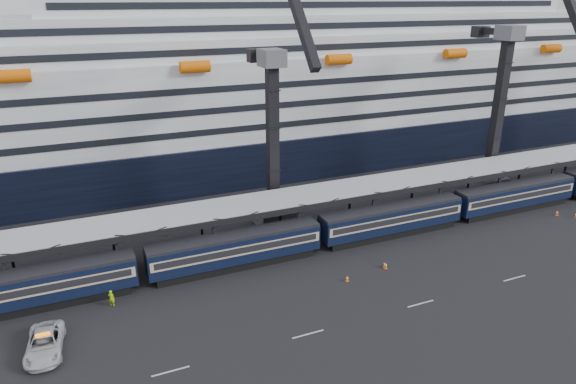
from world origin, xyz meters
name	(u,v)px	position (x,y,z in m)	size (l,w,h in m)	color
ground	(500,258)	(0.00, 0.00, 0.00)	(260.00, 260.00, 0.00)	black
train	(414,214)	(-4.65, 10.00, 2.20)	(133.05, 3.00, 4.05)	black
canopy	(427,177)	(0.00, 14.00, 5.25)	(130.00, 6.25, 5.53)	#9FA2A7
cruise_ship	(314,87)	(-1.08, 45.99, 12.34)	(214.09, 28.84, 34.00)	black
crane_dark_near	(274,135)	(-20.00, 18.59, 11.93)	(4.50, 17.75, 35.08)	#4D4F54
crane_dark_mid	(502,103)	(15.00, 17.59, 13.36)	(4.50, 18.24, 39.64)	#4D4F54
pickup_truck	(45,344)	(-47.02, 2.46, 0.84)	(2.77, 6.01, 1.67)	#BABDC2
worker	(111,298)	(-41.25, 7.50, 0.82)	(0.60, 0.39, 1.64)	#A8E30B
traffic_cone_b	(347,278)	(-18.41, 2.50, 0.34)	(0.35, 0.35, 0.70)	#ED6207
traffic_cone_c	(386,265)	(-13.25, 3.17, 0.37)	(0.37, 0.37, 0.75)	#ED6207
traffic_cone_d	(385,264)	(-13.14, 3.48, 0.33)	(0.34, 0.34, 0.68)	#ED6207
traffic_cone_e	(557,213)	(16.09, 6.22, 0.40)	(0.40, 0.40, 0.80)	#ED6207
traffic_cone_f	(576,215)	(17.89, 4.73, 0.37)	(0.38, 0.38, 0.75)	#ED6207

